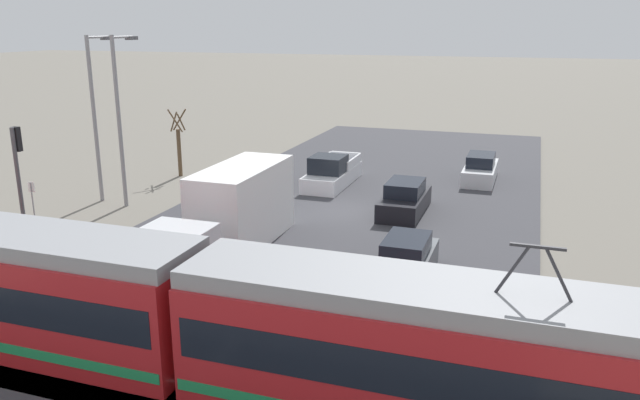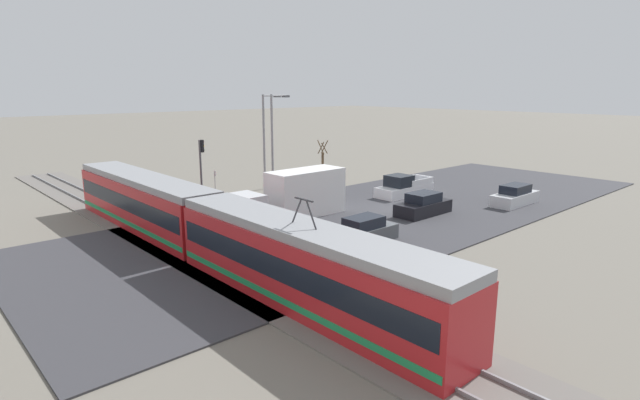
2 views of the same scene
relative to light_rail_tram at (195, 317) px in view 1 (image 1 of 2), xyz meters
The scene contains 14 objects.
ground_plane 15.67m from the light_rail_tram, 89.07° to the right, with size 320.00×320.00×0.00m, color slate.
road_surface 15.66m from the light_rail_tram, 89.07° to the right, with size 17.45×50.48×0.08m.
rail_bed 1.69m from the light_rail_tram, ahead, with size 70.21×4.40×0.22m.
light_rail_tram is the anchor object (origin of this frame).
box_truck 9.12m from the light_rail_tram, 68.26° to the right, with size 2.37×9.61×3.25m.
pickup_truck 20.42m from the light_rail_tram, 82.00° to the right, with size 1.99×5.57×1.80m.
sedan_car_0 24.55m from the light_rail_tram, 101.93° to the right, with size 1.74×4.69×1.56m.
sedan_car_1 9.04m from the light_rail_tram, 115.36° to the right, with size 1.73×4.36×1.53m.
sedan_car_2 16.31m from the light_rail_tram, 97.72° to the right, with size 1.88×4.50×1.58m.
traffic_light_pole 12.57m from the light_rail_tram, 28.04° to the right, with size 0.28×0.47×5.13m.
street_tree 23.15m from the light_rail_tram, 57.82° to the right, with size 0.98×0.81×4.08m.
street_lamp_near_crossing 17.75m from the light_rail_tram, 48.86° to the right, with size 0.36×1.95×8.43m.
street_lamp_mid_block 19.25m from the light_rail_tram, 45.65° to the right, with size 0.36×1.95×8.41m.
no_parking_sign 14.58m from the light_rail_tram, 32.05° to the right, with size 0.32×0.08×2.41m.
Camera 1 is at (-7.96, 28.23, 8.89)m, focal length 35.00 mm.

